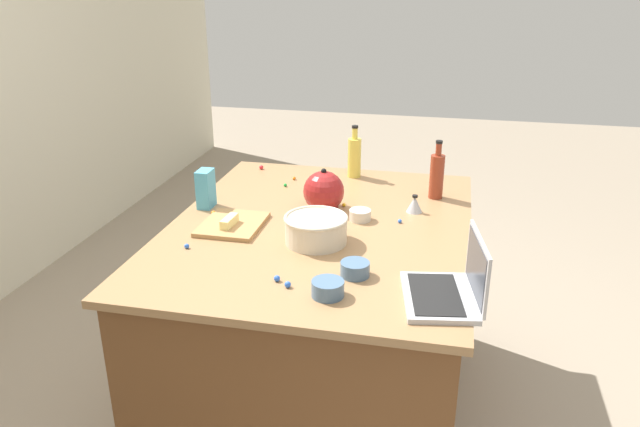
% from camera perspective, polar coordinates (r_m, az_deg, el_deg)
% --- Properties ---
extents(ground_plane, '(12.00, 12.00, 0.00)m').
position_cam_1_polar(ground_plane, '(3.01, 0.00, -17.03)').
color(ground_plane, gray).
extents(island_counter, '(1.54, 1.22, 0.90)m').
position_cam_1_polar(island_counter, '(2.75, 0.00, -9.69)').
color(island_counter, brown).
rests_on(island_counter, ground).
extents(laptop, '(0.34, 0.28, 0.22)m').
position_cam_1_polar(laptop, '(2.01, 12.05, -6.66)').
color(laptop, '#B7B7BC').
rests_on(laptop, island_counter).
extents(mixing_bowl_large, '(0.25, 0.25, 0.11)m').
position_cam_1_polar(mixing_bowl_large, '(2.36, -0.38, -1.42)').
color(mixing_bowl_large, beige).
rests_on(mixing_bowl_large, island_counter).
extents(bottle_soy, '(0.06, 0.06, 0.27)m').
position_cam_1_polar(bottle_soy, '(2.85, 10.78, 3.52)').
color(bottle_soy, maroon).
rests_on(bottle_soy, island_counter).
extents(bottle_oil, '(0.07, 0.07, 0.26)m').
position_cam_1_polar(bottle_oil, '(3.10, 3.21, 5.31)').
color(bottle_oil, '#DBC64C').
rests_on(bottle_oil, island_counter).
extents(kettle, '(0.21, 0.18, 0.20)m').
position_cam_1_polar(kettle, '(2.68, 0.35, 2.03)').
color(kettle, maroon).
rests_on(kettle, island_counter).
extents(cutting_board, '(0.29, 0.24, 0.02)m').
position_cam_1_polar(cutting_board, '(2.54, -8.12, -1.00)').
color(cutting_board, '#AD7F4C').
rests_on(cutting_board, island_counter).
extents(butter_stick_left, '(0.11, 0.04, 0.04)m').
position_cam_1_polar(butter_stick_left, '(2.51, -8.41, -0.72)').
color(butter_stick_left, '#F4E58C').
rests_on(butter_stick_left, cutting_board).
extents(ramekin_small, '(0.09, 0.09, 0.05)m').
position_cam_1_polar(ramekin_small, '(2.58, 3.74, -0.14)').
color(ramekin_small, beige).
rests_on(ramekin_small, island_counter).
extents(ramekin_medium, '(0.11, 0.11, 0.05)m').
position_cam_1_polar(ramekin_medium, '(2.00, 0.73, -6.96)').
color(ramekin_medium, slate).
rests_on(ramekin_medium, island_counter).
extents(ramekin_wide, '(0.10, 0.10, 0.05)m').
position_cam_1_polar(ramekin_wide, '(2.13, 3.26, -5.15)').
color(ramekin_wide, slate).
rests_on(ramekin_wide, island_counter).
extents(kitchen_timer, '(0.07, 0.07, 0.08)m').
position_cam_1_polar(kitchen_timer, '(2.69, 8.76, 0.87)').
color(kitchen_timer, '#B2B2B7').
rests_on(kitchen_timer, island_counter).
extents(candy_bag, '(0.09, 0.06, 0.17)m').
position_cam_1_polar(candy_bag, '(2.74, -10.55, 2.27)').
color(candy_bag, '#4CA5CC').
rests_on(candy_bag, island_counter).
extents(candy_0, '(0.02, 0.02, 0.02)m').
position_cam_1_polar(candy_0, '(2.38, -12.26, -2.97)').
color(candy_0, blue).
rests_on(candy_0, island_counter).
extents(candy_1, '(0.02, 0.02, 0.02)m').
position_cam_1_polar(candy_1, '(2.57, 7.41, -0.70)').
color(candy_1, blue).
rests_on(candy_1, island_counter).
extents(candy_2, '(0.02, 0.02, 0.02)m').
position_cam_1_polar(candy_2, '(2.10, -4.01, -6.03)').
color(candy_2, blue).
rests_on(candy_2, island_counter).
extents(candy_3, '(0.02, 0.02, 0.02)m').
position_cam_1_polar(candy_3, '(2.66, -9.88, -0.00)').
color(candy_3, orange).
rests_on(candy_3, island_counter).
extents(candy_4, '(0.02, 0.02, 0.02)m').
position_cam_1_polar(candy_4, '(3.25, -5.46, 4.28)').
color(candy_4, red).
rests_on(candy_4, island_counter).
extents(candy_5, '(0.02, 0.02, 0.02)m').
position_cam_1_polar(candy_5, '(2.73, 2.23, 0.81)').
color(candy_5, yellow).
rests_on(candy_5, island_counter).
extents(candy_6, '(0.02, 0.02, 0.02)m').
position_cam_1_polar(candy_6, '(2.06, -3.01, -6.59)').
color(candy_6, blue).
rests_on(candy_6, island_counter).
extents(candy_7, '(0.02, 0.02, 0.02)m').
position_cam_1_polar(candy_7, '(2.98, -3.24, 2.65)').
color(candy_7, green).
rests_on(candy_7, island_counter).
extents(candy_8, '(0.02, 0.02, 0.02)m').
position_cam_1_polar(candy_8, '(3.08, -2.41, 3.29)').
color(candy_8, orange).
rests_on(candy_8, island_counter).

